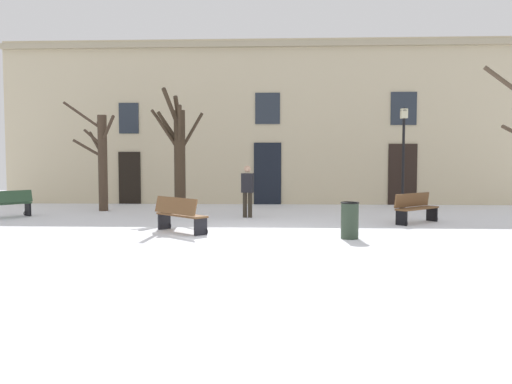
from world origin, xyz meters
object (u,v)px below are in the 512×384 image
at_px(tree_foreground, 101,157).
at_px(bench_by_litter_bin, 180,214).
at_px(tree_left_of_center, 179,154).
at_px(bench_near_lamp, 7,204).
at_px(bench_back_to_back_right, 416,207).
at_px(litter_bin, 350,220).
at_px(streetlamp, 403,148).
at_px(person_strolling, 247,189).

relative_size(tree_foreground, bench_by_litter_bin, 2.58).
bearing_deg(tree_left_of_center, bench_near_lamp, -171.67).
distance_m(bench_back_to_back_right, bench_by_litter_bin, 7.17).
relative_size(tree_foreground, bench_back_to_back_right, 2.59).
bearing_deg(bench_by_litter_bin, litter_bin, -148.76).
relative_size(tree_left_of_center, bench_back_to_back_right, 2.64).
xyz_separation_m(tree_foreground, bench_near_lamp, (-2.33, -2.46, -1.55)).
distance_m(tree_left_of_center, litter_bin, 7.27).
xyz_separation_m(tree_left_of_center, streetlamp, (8.13, 2.19, 0.27)).
distance_m(tree_foreground, bench_back_to_back_right, 11.44).
height_order(bench_near_lamp, bench_back_to_back_right, same).
distance_m(bench_by_litter_bin, person_strolling, 3.93).
height_order(tree_left_of_center, bench_near_lamp, tree_left_of_center).
bearing_deg(person_strolling, bench_by_litter_bin, -100.96).
distance_m(litter_bin, person_strolling, 5.27).
height_order(streetlamp, bench_by_litter_bin, streetlamp).
distance_m(bench_back_to_back_right, person_strolling, 5.38).
distance_m(tree_foreground, person_strolling, 6.09).
bearing_deg(tree_foreground, bench_near_lamp, -133.45).
distance_m(tree_left_of_center, bench_back_to_back_right, 7.94).
height_order(bench_back_to_back_right, person_strolling, person_strolling).
bearing_deg(streetlamp, tree_foreground, -177.25).
distance_m(streetlamp, bench_near_lamp, 14.18).
height_order(tree_foreground, bench_near_lamp, tree_foreground).
height_order(tree_left_of_center, tree_foreground, tree_left_of_center).
relative_size(streetlamp, litter_bin, 4.35).
relative_size(tree_left_of_center, litter_bin, 4.68).
bearing_deg(bench_back_to_back_right, person_strolling, 123.78).
bearing_deg(tree_foreground, person_strolling, -19.83).
relative_size(streetlamp, bench_by_litter_bin, 2.45).
bearing_deg(person_strolling, litter_bin, -45.19).
relative_size(tree_left_of_center, tree_foreground, 1.02).
height_order(bench_back_to_back_right, bench_by_litter_bin, bench_by_litter_bin).
bearing_deg(tree_left_of_center, tree_foreground, 153.32).
relative_size(bench_back_to_back_right, bench_by_litter_bin, 1.00).
bearing_deg(bench_back_to_back_right, litter_bin, -169.97).
xyz_separation_m(tree_foreground, litter_bin, (8.40, -6.49, -1.56)).
distance_m(bench_near_lamp, bench_back_to_back_right, 13.20).
height_order(bench_by_litter_bin, person_strolling, person_strolling).
xyz_separation_m(litter_bin, bench_by_litter_bin, (-4.35, 0.90, 0.03)).
relative_size(bench_back_to_back_right, person_strolling, 0.92).
distance_m(streetlamp, bench_back_to_back_right, 4.34).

